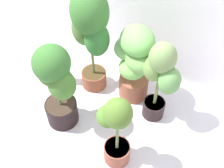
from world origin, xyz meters
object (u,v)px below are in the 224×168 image
Objects in this scene: potted_plant_back_center at (136,60)px; potted_plant_front_right at (115,130)px; potted_plant_front_left at (56,83)px; nutrient_bottle at (66,71)px; potted_plant_back_left at (90,30)px; potted_plant_back_right at (160,77)px.

potted_plant_front_right is at bearing -73.49° from potted_plant_back_center.
nutrient_bottle is at bearing 124.34° from potted_plant_front_left.
potted_plant_front_right is at bearing -28.31° from nutrient_bottle.
nutrient_bottle is at bearing -157.34° from potted_plant_back_left.
potted_plant_back_left reaches higher than potted_plant_front_right.
potted_plant_front_left is at bearing -144.34° from potted_plant_back_right.
potted_plant_back_center reaches higher than potted_plant_front_right.
potted_plant_back_right is 0.28m from potted_plant_back_center.
potted_plant_back_left is at bearing 90.97° from potted_plant_front_left.
potted_plant_front_left is at bearing -89.03° from potted_plant_back_left.
potted_plant_front_right is (0.55, -0.06, -0.08)m from potted_plant_front_left.
potted_plant_back_right is 0.53m from potted_plant_front_right.
nutrient_bottle is (-0.25, 0.37, -0.33)m from potted_plant_front_left.
potted_plant_back_right is (0.63, 0.45, 0.01)m from potted_plant_front_left.
potted_plant_back_center is (-0.26, 0.10, -0.04)m from potted_plant_back_right.
potted_plant_front_left is 1.09× the size of potted_plant_back_center.
nutrient_bottle is (-0.24, -0.10, -0.50)m from potted_plant_back_left.
potted_plant_front_right reaches higher than nutrient_bottle.
potted_plant_front_left is 0.80× the size of potted_plant_back_left.
potted_plant_front_right is 0.94m from nutrient_bottle.
potted_plant_front_left reaches higher than potted_plant_back_right.
potted_plant_back_left is 0.81m from potted_plant_front_right.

